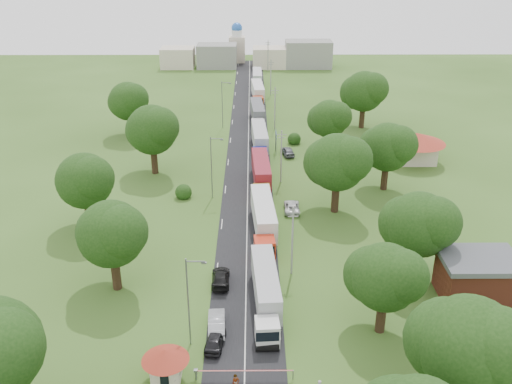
{
  "coord_description": "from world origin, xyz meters",
  "views": [
    {
      "loc": [
        0.79,
        -65.98,
        37.82
      ],
      "look_at": [
        1.3,
        10.42,
        3.0
      ],
      "focal_mm": 40.0,
      "sensor_mm": 36.0,
      "label": 1
    }
  ],
  "objects_px": {
    "boom_barrier": "(230,372)",
    "guard_booth": "(166,361)",
    "car_lane_mid": "(217,323)",
    "truck_0": "(266,291)",
    "pedestrian_near": "(236,384)",
    "car_lane_front": "(215,340)",
    "info_sign": "(276,137)"
  },
  "relations": [
    {
      "from": "guard_booth",
      "to": "car_lane_mid",
      "type": "xyz_separation_m",
      "value": [
        4.2,
        7.39,
        -1.36
      ]
    },
    {
      "from": "truck_0",
      "to": "car_lane_front",
      "type": "relative_size",
      "value": 3.36
    },
    {
      "from": "car_lane_front",
      "to": "car_lane_mid",
      "type": "xyz_separation_m",
      "value": [
        0.0,
        2.68,
        0.06
      ]
    },
    {
      "from": "pedestrian_near",
      "to": "info_sign",
      "type": "bearing_deg",
      "value": 70.31
    },
    {
      "from": "guard_booth",
      "to": "info_sign",
      "type": "distance_m",
      "value": 61.27
    },
    {
      "from": "car_lane_mid",
      "to": "boom_barrier",
      "type": "bearing_deg",
      "value": 99.25
    },
    {
      "from": "boom_barrier",
      "to": "guard_booth",
      "type": "distance_m",
      "value": 5.98
    },
    {
      "from": "info_sign",
      "to": "car_lane_front",
      "type": "xyz_separation_m",
      "value": [
        -8.2,
        -55.29,
        -2.26
      ]
    },
    {
      "from": "pedestrian_near",
      "to": "guard_booth",
      "type": "bearing_deg",
      "value": 151.96
    },
    {
      "from": "boom_barrier",
      "to": "pedestrian_near",
      "type": "bearing_deg",
      "value": -69.39
    },
    {
      "from": "car_lane_mid",
      "to": "truck_0",
      "type": "bearing_deg",
      "value": -147.44
    },
    {
      "from": "car_lane_front",
      "to": "guard_booth",
      "type": "bearing_deg",
      "value": 55.45
    },
    {
      "from": "info_sign",
      "to": "truck_0",
      "type": "xyz_separation_m",
      "value": [
        -2.98,
        -48.84,
        -0.85
      ]
    },
    {
      "from": "boom_barrier",
      "to": "truck_0",
      "type": "height_order",
      "value": "truck_0"
    },
    {
      "from": "car_lane_mid",
      "to": "car_lane_front",
      "type": "bearing_deg",
      "value": 86.71
    },
    {
      "from": "boom_barrier",
      "to": "guard_booth",
      "type": "relative_size",
      "value": 2.1
    },
    {
      "from": "boom_barrier",
      "to": "truck_0",
      "type": "distance_m",
      "value": 11.79
    },
    {
      "from": "guard_booth",
      "to": "pedestrian_near",
      "type": "bearing_deg",
      "value": -13.87
    },
    {
      "from": "info_sign",
      "to": "car_lane_front",
      "type": "height_order",
      "value": "info_sign"
    },
    {
      "from": "truck_0",
      "to": "boom_barrier",
      "type": "bearing_deg",
      "value": -107.78
    },
    {
      "from": "info_sign",
      "to": "pedestrian_near",
      "type": "distance_m",
      "value": 61.91
    },
    {
      "from": "guard_booth",
      "to": "info_sign",
      "type": "xyz_separation_m",
      "value": [
        12.4,
        60.0,
        0.84
      ]
    },
    {
      "from": "truck_0",
      "to": "car_lane_front",
      "type": "bearing_deg",
      "value": -129.0
    },
    {
      "from": "info_sign",
      "to": "pedestrian_near",
      "type": "bearing_deg",
      "value": -95.53
    },
    {
      "from": "boom_barrier",
      "to": "info_sign",
      "type": "bearing_deg",
      "value": 83.76
    },
    {
      "from": "boom_barrier",
      "to": "car_lane_front",
      "type": "distance_m",
      "value": 4.99
    },
    {
      "from": "car_lane_mid",
      "to": "pedestrian_near",
      "type": "height_order",
      "value": "pedestrian_near"
    },
    {
      "from": "boom_barrier",
      "to": "info_sign",
      "type": "xyz_separation_m",
      "value": [
        6.56,
        60.0,
        2.11
      ]
    },
    {
      "from": "truck_0",
      "to": "car_lane_front",
      "type": "height_order",
      "value": "truck_0"
    },
    {
      "from": "truck_0",
      "to": "pedestrian_near",
      "type": "bearing_deg",
      "value": -103.15
    },
    {
      "from": "boom_barrier",
      "to": "pedestrian_near",
      "type": "height_order",
      "value": "pedestrian_near"
    },
    {
      "from": "guard_booth",
      "to": "car_lane_front",
      "type": "xyz_separation_m",
      "value": [
        4.2,
        4.71,
        -1.42
      ]
    }
  ]
}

